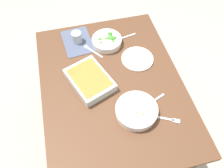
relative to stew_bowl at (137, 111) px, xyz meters
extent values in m
plane|color=#B2A899|center=(-0.24, -0.09, -0.77)|extent=(6.00, 6.00, 0.00)
cube|color=brown|center=(-0.24, -0.09, -0.05)|extent=(1.20, 0.90, 0.04)
cylinder|color=brown|center=(-0.78, -0.48, -0.42)|extent=(0.06, 0.06, 0.70)
cylinder|color=brown|center=(-0.78, 0.30, -0.42)|extent=(0.06, 0.06, 0.70)
cube|color=#4C5670|center=(-0.66, -0.24, -0.03)|extent=(0.30, 0.22, 0.00)
cylinder|color=white|center=(0.00, 0.00, 0.00)|extent=(0.24, 0.24, 0.05)
torus|color=white|center=(0.00, 0.00, 0.02)|extent=(0.25, 0.25, 0.01)
cylinder|color=#B2844C|center=(0.00, 0.00, 0.00)|extent=(0.20, 0.20, 0.03)
sphere|color=#C66633|center=(0.04, 0.02, 0.02)|extent=(0.02, 0.02, 0.02)
sphere|color=#C66633|center=(0.03, -0.01, 0.02)|extent=(0.01, 0.01, 0.01)
sphere|color=#B2844C|center=(0.02, -0.01, 0.02)|extent=(0.02, 0.02, 0.02)
cylinder|color=white|center=(-0.59, -0.04, -0.01)|extent=(0.21, 0.21, 0.05)
torus|color=white|center=(-0.59, -0.04, 0.01)|extent=(0.22, 0.22, 0.01)
cylinder|color=#8CB272|center=(-0.59, -0.04, 0.00)|extent=(0.17, 0.17, 0.02)
sphere|color=#478C38|center=(-0.63, -0.01, 0.02)|extent=(0.04, 0.04, 0.04)
sphere|color=#569E42|center=(-0.60, -0.09, 0.01)|extent=(0.03, 0.03, 0.03)
sphere|color=#569E42|center=(-0.60, -0.03, 0.02)|extent=(0.03, 0.03, 0.03)
sphere|color=#478C38|center=(-0.59, 0.01, 0.02)|extent=(0.04, 0.04, 0.04)
sphere|color=#569E42|center=(-0.59, -0.03, 0.01)|extent=(0.03, 0.03, 0.03)
sphere|color=#478C38|center=(-0.59, 0.00, 0.01)|extent=(0.02, 0.02, 0.02)
sphere|color=#478C38|center=(-0.59, -0.02, 0.01)|extent=(0.03, 0.03, 0.03)
sphere|color=#569E42|center=(-0.60, -0.05, 0.01)|extent=(0.03, 0.03, 0.03)
sphere|color=#478C38|center=(-0.56, -0.09, 0.01)|extent=(0.02, 0.02, 0.02)
sphere|color=#478C38|center=(-0.59, -0.03, 0.01)|extent=(0.02, 0.02, 0.02)
sphere|color=#478C38|center=(-0.58, 0.00, 0.02)|extent=(0.03, 0.03, 0.03)
sphere|color=#478C38|center=(-0.56, 0.00, 0.01)|extent=(0.02, 0.02, 0.02)
sphere|color=#478C38|center=(-0.60, -0.01, 0.02)|extent=(0.03, 0.03, 0.03)
cube|color=silver|center=(-0.28, -0.22, 0.00)|extent=(0.36, 0.31, 0.06)
cube|color=gold|center=(-0.28, -0.22, 0.01)|extent=(0.32, 0.28, 0.04)
cylinder|color=#B2BCC6|center=(-0.66, -0.24, 0.01)|extent=(0.07, 0.07, 0.08)
cylinder|color=black|center=(-0.66, -0.24, 0.00)|extent=(0.06, 0.06, 0.05)
cylinder|color=white|center=(-0.39, 0.13, -0.03)|extent=(0.22, 0.22, 0.01)
cube|color=silver|center=(-0.06, 0.14, -0.03)|extent=(0.06, 0.13, 0.01)
ellipsoid|color=silver|center=(-0.02, 0.06, -0.03)|extent=(0.04, 0.05, 0.01)
cube|color=silver|center=(-0.62, 0.12, -0.03)|extent=(0.04, 0.14, 0.01)
ellipsoid|color=silver|center=(-0.61, 0.04, -0.03)|extent=(0.03, 0.04, 0.01)
cube|color=silver|center=(-0.52, -0.14, -0.03)|extent=(0.12, 0.09, 0.01)
ellipsoid|color=silver|center=(-0.59, -0.19, -0.03)|extent=(0.05, 0.04, 0.01)
cube|color=silver|center=(0.07, 0.13, -0.03)|extent=(0.07, 0.13, 0.01)
cube|color=silver|center=(0.11, 0.21, -0.03)|extent=(0.04, 0.05, 0.01)
camera|label=1|loc=(0.57, -0.29, 1.18)|focal=36.71mm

